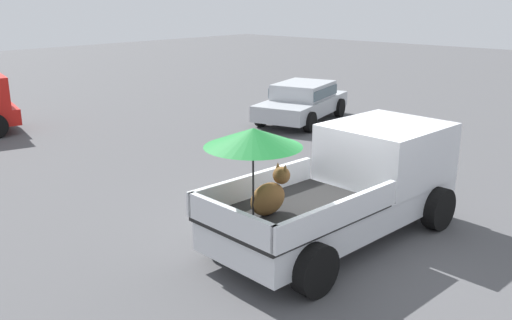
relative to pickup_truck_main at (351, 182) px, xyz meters
The scene contains 3 objects.
ground_plane 1.06m from the pickup_truck_main, behind, with size 80.00×80.00×0.00m, color #4C4C4F.
pickup_truck_main is the anchor object (origin of this frame).
parked_sedan_near 9.61m from the pickup_truck_main, 42.93° to the left, with size 4.60×2.76×1.33m.
Camera 1 is at (-7.73, -5.12, 4.18)m, focal length 39.22 mm.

